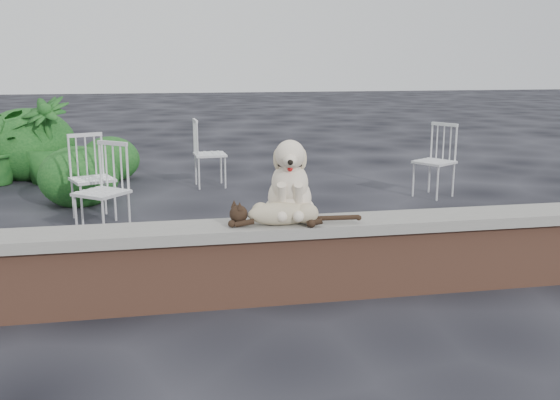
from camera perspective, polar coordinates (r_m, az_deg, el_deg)
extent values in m
plane|color=black|center=(4.72, 4.99, -8.67)|extent=(60.00, 60.00, 0.00)
cube|color=brown|center=(4.63, 5.05, -5.79)|extent=(6.00, 0.30, 0.50)
cube|color=slate|center=(4.55, 5.12, -2.32)|extent=(6.20, 0.40, 0.08)
imported|color=#124118|center=(9.38, -20.76, 5.18)|extent=(0.93, 0.93, 1.22)
ellipsoid|color=#124118|center=(7.86, -18.15, 2.02)|extent=(0.96, 0.88, 0.76)
ellipsoid|color=#124118|center=(9.90, -22.29, 4.71)|extent=(1.39, 1.27, 1.10)
ellipsoid|color=#124118|center=(9.38, -15.46, 3.64)|extent=(0.85, 0.78, 0.67)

